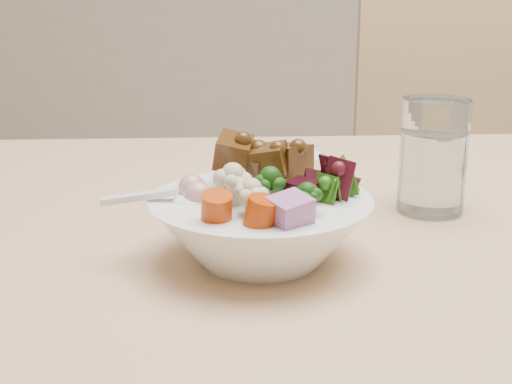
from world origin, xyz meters
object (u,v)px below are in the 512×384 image
food_bowl (262,224)px  water_glass (433,161)px  side_bowl (268,171)px  chair_far (463,201)px

food_bowl → water_glass: bearing=41.1°
food_bowl → side_bowl: (-0.01, 0.23, -0.01)m
food_bowl → water_glass: water_glass is taller
water_glass → side_bowl: size_ratio=0.96×
food_bowl → water_glass: 0.24m
food_bowl → side_bowl: size_ratio=1.56×
chair_far → side_bowl: (-0.38, -0.63, 0.23)m
water_glass → side_bowl: bearing=157.6°
side_bowl → food_bowl: bearing=-88.0°
chair_far → water_glass: 0.78m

